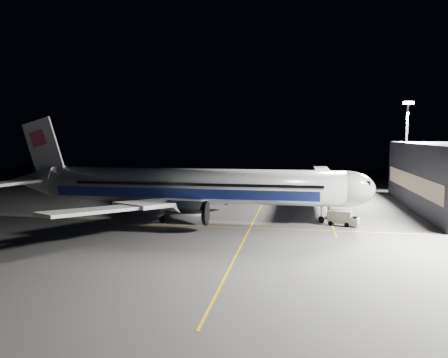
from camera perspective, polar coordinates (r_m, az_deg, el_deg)
name	(u,v)px	position (r m, az deg, el deg)	size (l,w,h in m)	color
ground	(193,218)	(71.80, -4.05, -5.09)	(200.00, 200.00, 0.00)	#4C4C4F
guide_line_main	(254,220)	(70.15, 3.95, -5.35)	(0.25, 80.00, 0.01)	gold
guide_line_cross	(184,225)	(66.10, -5.29, -6.07)	(70.00, 0.25, 0.01)	gold
guide_line_side	(327,211)	(79.82, 13.29, -4.11)	(0.25, 40.00, 0.01)	gold
airliner	(186,186)	(71.25, -4.92, -0.98)	(61.48, 54.22, 16.64)	silver
jet_bridge	(325,181)	(87.15, 13.03, -0.22)	(3.60, 34.40, 6.30)	#B2B2B7
floodlight_mast_north	(407,140)	(103.10, 22.75, 4.75)	(2.40, 0.68, 20.70)	#59595E
service_truck	(343,218)	(67.84, 15.26, -4.91)	(4.72, 3.05, 2.26)	silver
baggage_tug	(205,195)	(92.89, -2.54, -2.10)	(2.20, 1.80, 1.54)	black
safety_cone_a	(207,212)	(75.25, -2.18, -4.36)	(0.36, 0.36, 0.54)	#E64809
safety_cone_b	(208,209)	(77.61, -2.04, -3.98)	(0.46, 0.46, 0.69)	#E64809
safety_cone_c	(202,212)	(75.45, -2.92, -4.31)	(0.41, 0.41, 0.61)	#E64809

